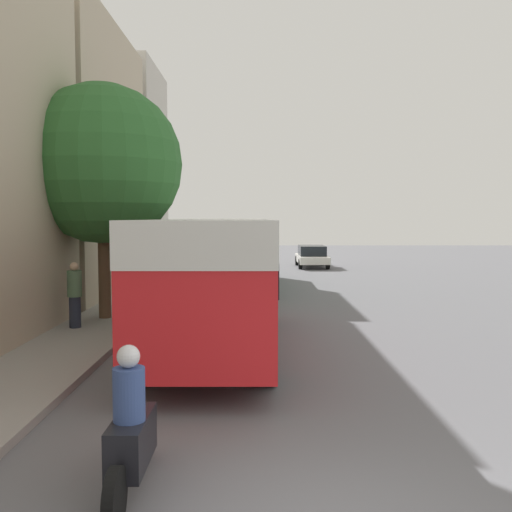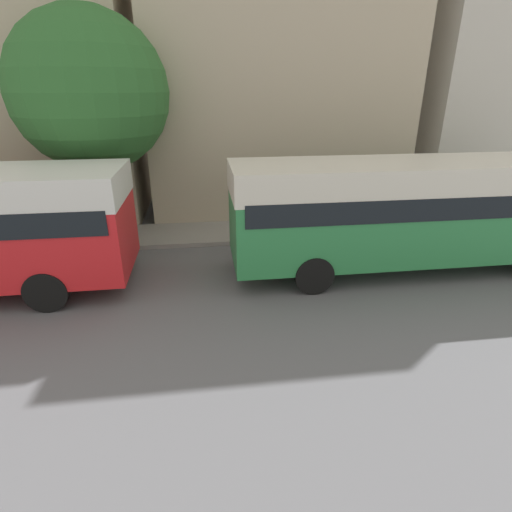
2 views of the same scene
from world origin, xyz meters
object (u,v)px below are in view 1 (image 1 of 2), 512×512
at_px(motorcycle_behind_lead, 132,434).
at_px(pedestrian_near_curb, 76,294).
at_px(bus_lead, 218,265).
at_px(car_crossing, 313,256).
at_px(bus_following, 238,243).
at_px(pedestrian_walking_away, 183,257).

relative_size(motorcycle_behind_lead, pedestrian_near_curb, 1.25).
height_order(bus_lead, car_crossing, bus_lead).
bearing_deg(bus_following, car_crossing, 66.58).
bearing_deg(pedestrian_near_curb, pedestrian_walking_away, 86.38).
relative_size(bus_following, motorcycle_behind_lead, 4.61).
xyz_separation_m(bus_following, pedestrian_walking_away, (-3.09, 4.51, -0.95)).
relative_size(car_crossing, pedestrian_near_curb, 2.56).
xyz_separation_m(bus_lead, car_crossing, (4.52, 22.82, -1.28)).
distance_m(pedestrian_near_curb, pedestrian_walking_away, 15.17).
bearing_deg(pedestrian_walking_away, car_crossing, 37.47).
distance_m(bus_lead, pedestrian_walking_away, 17.33).
distance_m(bus_lead, bus_following, 12.52).
xyz_separation_m(car_crossing, pedestrian_walking_away, (-7.55, -5.79, 0.32)).
relative_size(bus_lead, car_crossing, 2.07).
height_order(bus_lead, bus_following, bus_lead).
distance_m(car_crossing, pedestrian_walking_away, 9.52).
height_order(bus_lead, motorcycle_behind_lead, bus_lead).
relative_size(bus_lead, bus_following, 0.92).
bearing_deg(car_crossing, pedestrian_walking_away, -142.53).
bearing_deg(bus_lead, bus_following, 89.74).
height_order(motorcycle_behind_lead, pedestrian_walking_away, pedestrian_walking_away).
bearing_deg(bus_following, motorcycle_behind_lead, -91.55).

